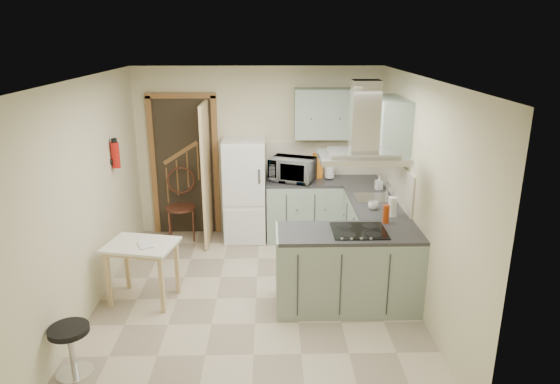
{
  "coord_description": "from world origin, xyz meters",
  "views": [
    {
      "loc": [
        0.17,
        -5.15,
        2.94
      ],
      "look_at": [
        0.29,
        0.45,
        1.15
      ],
      "focal_mm": 32.0,
      "sensor_mm": 36.0,
      "label": 1
    }
  ],
  "objects_px": {
    "extractor_hood": "(363,157)",
    "microwave": "(292,169)",
    "drop_leaf_table": "(144,272)",
    "fridge": "(245,190)",
    "peninsula": "(348,269)",
    "stool": "(72,350)",
    "bentwood_chair": "(181,208)"
  },
  "relations": [
    {
      "from": "stool",
      "to": "fridge",
      "type": "bearing_deg",
      "value": 65.54
    },
    {
      "from": "peninsula",
      "to": "bentwood_chair",
      "type": "height_order",
      "value": "bentwood_chair"
    },
    {
      "from": "peninsula",
      "to": "bentwood_chair",
      "type": "relative_size",
      "value": 1.61
    },
    {
      "from": "extractor_hood",
      "to": "drop_leaf_table",
      "type": "distance_m",
      "value": 2.77
    },
    {
      "from": "bentwood_chair",
      "to": "fridge",
      "type": "bearing_deg",
      "value": -9.63
    },
    {
      "from": "drop_leaf_table",
      "to": "microwave",
      "type": "xyz_separation_m",
      "value": [
        1.77,
        1.77,
        0.72
      ]
    },
    {
      "from": "stool",
      "to": "microwave",
      "type": "distance_m",
      "value": 3.82
    },
    {
      "from": "microwave",
      "to": "bentwood_chair",
      "type": "bearing_deg",
      "value": -160.09
    },
    {
      "from": "peninsula",
      "to": "extractor_hood",
      "type": "xyz_separation_m",
      "value": [
        0.1,
        0.0,
        1.27
      ]
    },
    {
      "from": "drop_leaf_table",
      "to": "bentwood_chair",
      "type": "relative_size",
      "value": 0.78
    },
    {
      "from": "fridge",
      "to": "stool",
      "type": "distance_m",
      "value": 3.45
    },
    {
      "from": "peninsula",
      "to": "microwave",
      "type": "bearing_deg",
      "value": 105.28
    },
    {
      "from": "peninsula",
      "to": "microwave",
      "type": "distance_m",
      "value": 2.11
    },
    {
      "from": "fridge",
      "to": "microwave",
      "type": "distance_m",
      "value": 0.76
    },
    {
      "from": "fridge",
      "to": "drop_leaf_table",
      "type": "bearing_deg",
      "value": -120.76
    },
    {
      "from": "stool",
      "to": "drop_leaf_table",
      "type": "bearing_deg",
      "value": 75.41
    },
    {
      "from": "extractor_hood",
      "to": "microwave",
      "type": "bearing_deg",
      "value": 107.99
    },
    {
      "from": "bentwood_chair",
      "to": "stool",
      "type": "bearing_deg",
      "value": -107.19
    },
    {
      "from": "peninsula",
      "to": "bentwood_chair",
      "type": "bearing_deg",
      "value": 137.49
    },
    {
      "from": "drop_leaf_table",
      "to": "stool",
      "type": "bearing_deg",
      "value": -92.76
    },
    {
      "from": "drop_leaf_table",
      "to": "stool",
      "type": "height_order",
      "value": "drop_leaf_table"
    },
    {
      "from": "bentwood_chair",
      "to": "stool",
      "type": "height_order",
      "value": "bentwood_chair"
    },
    {
      "from": "peninsula",
      "to": "drop_leaf_table",
      "type": "relative_size",
      "value": 2.07
    },
    {
      "from": "peninsula",
      "to": "microwave",
      "type": "relative_size",
      "value": 2.52
    },
    {
      "from": "fridge",
      "to": "drop_leaf_table",
      "type": "relative_size",
      "value": 2.01
    },
    {
      "from": "extractor_hood",
      "to": "microwave",
      "type": "distance_m",
      "value": 2.15
    },
    {
      "from": "microwave",
      "to": "drop_leaf_table",
      "type": "bearing_deg",
      "value": -113.36
    },
    {
      "from": "peninsula",
      "to": "stool",
      "type": "height_order",
      "value": "peninsula"
    },
    {
      "from": "peninsula",
      "to": "stool",
      "type": "relative_size",
      "value": 3.24
    },
    {
      "from": "fridge",
      "to": "peninsula",
      "type": "relative_size",
      "value": 0.97
    },
    {
      "from": "extractor_hood",
      "to": "microwave",
      "type": "xyz_separation_m",
      "value": [
        -0.63,
        1.95,
        -0.65
      ]
    },
    {
      "from": "stool",
      "to": "microwave",
      "type": "bearing_deg",
      "value": 55.58
    }
  ]
}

